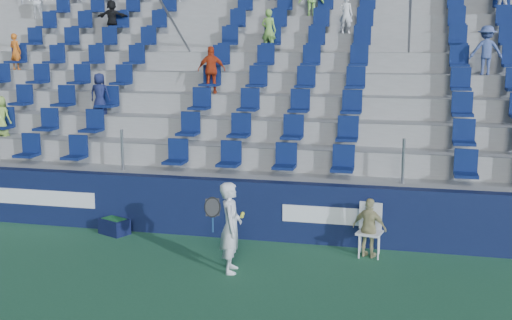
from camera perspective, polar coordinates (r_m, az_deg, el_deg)
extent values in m
plane|color=#2B6440|center=(10.44, -4.74, -11.91)|extent=(70.00, 70.00, 0.00)
cube|color=#10193D|center=(13.13, -0.50, -4.42)|extent=(24.00, 0.30, 1.20)
cube|color=white|center=(14.96, -19.61, -3.11)|extent=(3.20, 0.02, 0.34)
cube|color=white|center=(12.70, 5.93, -4.89)|extent=(1.60, 0.02, 0.34)
cube|color=#9B9B96|center=(13.67, 0.08, -3.82)|extent=(24.00, 0.85, 1.20)
cube|color=#9B9B96|center=(14.42, 0.86, -2.05)|extent=(24.00, 0.85, 1.70)
cube|color=#9B9B96|center=(15.18, 1.56, -0.46)|extent=(24.00, 0.85, 2.20)
cube|color=#9B9B96|center=(15.96, 2.20, 0.98)|extent=(24.00, 0.85, 2.70)
cube|color=#9B9B96|center=(16.74, 2.77, 2.29)|extent=(24.00, 0.85, 3.20)
cube|color=#9B9B96|center=(17.54, 3.29, 3.48)|extent=(24.00, 0.85, 3.70)
cube|color=#9B9B96|center=(18.34, 3.77, 4.56)|extent=(24.00, 0.85, 4.20)
cube|color=#9B9B96|center=(19.16, 4.21, 5.56)|extent=(24.00, 0.85, 4.70)
cube|color=#9B9B96|center=(19.97, 4.61, 6.47)|extent=(24.00, 0.85, 5.20)
cube|color=#9B9B96|center=(20.61, 4.93, 7.98)|extent=(24.00, 0.50, 6.20)
cube|color=#0D1C4F|center=(13.47, 0.08, 0.10)|extent=(16.05, 0.50, 0.70)
cube|color=#0D1C4F|center=(14.21, 0.88, 2.68)|extent=(16.05, 0.50, 0.70)
cube|color=#0D1C4F|center=(14.97, 1.59, 5.00)|extent=(16.05, 0.50, 0.70)
cube|color=#0D1C4F|center=(15.77, 2.24, 7.09)|extent=(16.05, 0.50, 0.70)
cube|color=#0D1C4F|center=(16.58, 2.83, 8.98)|extent=(16.05, 0.50, 0.70)
cube|color=#0D1C4F|center=(17.41, 3.37, 10.68)|extent=(16.05, 0.50, 0.70)
cube|color=#0D1C4F|center=(18.26, 3.86, 12.23)|extent=(16.05, 0.50, 0.70)
cube|color=#0D1C4F|center=(19.12, 4.32, 13.65)|extent=(16.05, 0.50, 0.70)
cylinder|color=gray|center=(17.38, -7.12, 11.61)|extent=(0.06, 7.68, 4.55)
cylinder|color=gray|center=(16.30, 13.49, 11.50)|extent=(0.06, 7.68, 4.55)
imported|color=#7AB749|center=(17.50, 1.13, 11.42)|extent=(0.45, 0.34, 1.14)
imported|color=red|center=(16.14, -3.97, 7.99)|extent=(0.74, 0.46, 1.17)
imported|color=white|center=(18.04, 8.00, 12.68)|extent=(0.40, 0.30, 1.02)
imported|color=#90B347|center=(16.85, -21.72, 3.65)|extent=(0.50, 0.35, 0.98)
imported|color=orange|center=(19.53, -20.60, 9.01)|extent=(0.41, 0.32, 1.01)
imported|color=#435794|center=(16.34, 19.79, 9.16)|extent=(0.75, 0.43, 1.15)
imported|color=black|center=(19.94, -12.68, 12.28)|extent=(0.96, 0.43, 1.00)
imported|color=white|center=(22.15, -18.89, 13.16)|extent=(0.57, 0.47, 1.07)
imported|color=#171D45|center=(16.38, -13.72, 5.74)|extent=(0.52, 0.36, 1.02)
imported|color=white|center=(11.19, -2.25, -6.00)|extent=(0.49, 0.65, 1.60)
cylinder|color=navy|center=(10.99, -3.87, -5.72)|extent=(0.03, 0.03, 0.28)
torus|color=black|center=(10.91, -3.89, -4.21)|extent=(0.30, 0.17, 0.28)
plane|color=#262626|center=(10.91, -3.89, -4.21)|extent=(0.30, 0.16, 0.29)
sphere|color=yellow|center=(10.86, -1.27, -5.03)|extent=(0.07, 0.07, 0.07)
sphere|color=yellow|center=(10.91, -1.19, -4.80)|extent=(0.07, 0.07, 0.07)
cube|color=white|center=(12.25, 10.06, -6.39)|extent=(0.51, 0.51, 0.04)
cube|color=white|center=(12.37, 10.15, -4.93)|extent=(0.43, 0.13, 0.54)
cylinder|color=white|center=(12.16, 9.14, -7.66)|extent=(0.03, 0.03, 0.43)
cylinder|color=white|center=(12.14, 10.80, -7.74)|extent=(0.03, 0.03, 0.43)
cylinder|color=white|center=(12.49, 9.26, -7.17)|extent=(0.03, 0.03, 0.43)
cylinder|color=white|center=(12.48, 10.88, -7.24)|extent=(0.03, 0.03, 0.43)
imported|color=tan|center=(12.17, 10.06, -5.97)|extent=(0.71, 0.48, 1.13)
cube|color=#0F1538|center=(13.83, -12.48, -5.78)|extent=(0.71, 0.60, 0.33)
cube|color=#1E662D|center=(13.81, -12.49, -5.48)|extent=(0.56, 0.46, 0.20)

